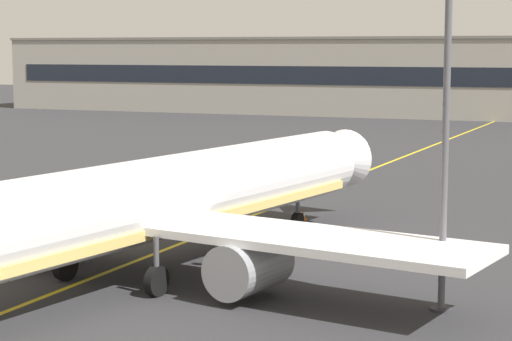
% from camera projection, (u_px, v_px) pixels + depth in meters
% --- Properties ---
extents(taxiway_centreline, '(7.40, 179.87, 0.01)m').
position_uv_depth(taxiway_centreline, '(276.00, 207.00, 62.45)').
color(taxiway_centreline, yellow).
rests_on(taxiway_centreline, ground).
extents(airliner_foreground, '(32.34, 41.30, 11.65)m').
position_uv_depth(airliner_foreground, '(136.00, 206.00, 42.39)').
color(airliner_foreground, white).
rests_on(airliner_foreground, ground).
extents(apron_lamp_post, '(2.24, 0.90, 13.67)m').
position_uv_depth(apron_lamp_post, '(446.00, 132.00, 36.87)').
color(apron_lamp_post, '#515156').
rests_on(apron_lamp_post, ground).
extents(safety_cone_by_nose_gear, '(0.44, 0.44, 0.55)m').
position_uv_depth(safety_cone_by_nose_gear, '(303.00, 216.00, 57.57)').
color(safety_cone_by_nose_gear, orange).
rests_on(safety_cone_by_nose_gear, ground).
extents(terminal_building, '(147.12, 12.40, 12.16)m').
position_uv_depth(terminal_building, '(441.00, 77.00, 142.92)').
color(terminal_building, '#9E998E').
rests_on(terminal_building, ground).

